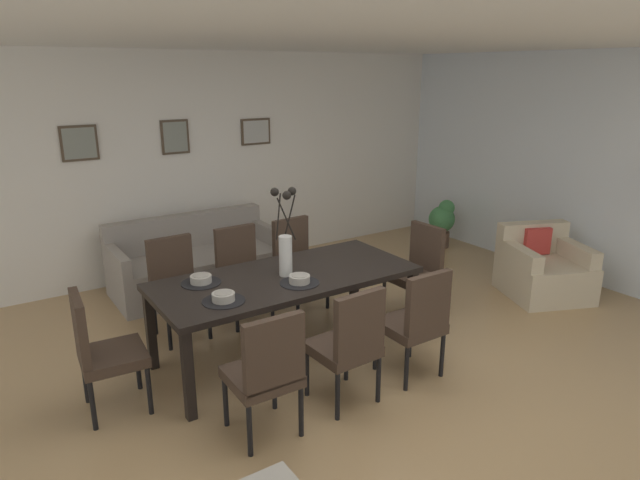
# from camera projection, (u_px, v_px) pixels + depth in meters

# --- Properties ---
(ground_plane) EXTENTS (9.00, 9.00, 0.00)m
(ground_plane) POSITION_uv_depth(u_px,v_px,m) (353.00, 383.00, 4.41)
(ground_plane) COLOR tan
(back_wall_panel) EXTENTS (9.00, 0.10, 2.60)m
(back_wall_panel) POSITION_uv_depth(u_px,v_px,m) (192.00, 164.00, 6.61)
(back_wall_panel) COLOR white
(back_wall_panel) RESTS_ON ground
(side_window_wall) EXTENTS (0.10, 6.30, 2.60)m
(side_window_wall) POSITION_uv_depth(u_px,v_px,m) (593.00, 170.00, 6.27)
(side_window_wall) COLOR white
(side_window_wall) RESTS_ON ground
(ceiling_panel) EXTENTS (9.00, 7.20, 0.08)m
(ceiling_panel) POSITION_uv_depth(u_px,v_px,m) (326.00, 32.00, 3.95)
(ceiling_panel) COLOR white
(dining_table) EXTENTS (2.20, 0.97, 0.74)m
(dining_table) POSITION_uv_depth(u_px,v_px,m) (286.00, 283.00, 4.65)
(dining_table) COLOR black
(dining_table) RESTS_ON ground
(dining_chair_near_left) EXTENTS (0.45, 0.45, 0.92)m
(dining_chair_near_left) POSITION_uv_depth(u_px,v_px,m) (267.00, 369.00, 3.62)
(dining_chair_near_left) COLOR #3D2D23
(dining_chair_near_left) RESTS_ON ground
(dining_chair_near_right) EXTENTS (0.45, 0.45, 0.92)m
(dining_chair_near_right) POSITION_uv_depth(u_px,v_px,m) (176.00, 283.00, 5.09)
(dining_chair_near_right) COLOR #3D2D23
(dining_chair_near_right) RESTS_ON ground
(dining_chair_far_left) EXTENTS (0.46, 0.46, 0.92)m
(dining_chair_far_left) POSITION_uv_depth(u_px,v_px,m) (349.00, 341.00, 3.99)
(dining_chair_far_left) COLOR #3D2D23
(dining_chair_far_left) RESTS_ON ground
(dining_chair_far_right) EXTENTS (0.44, 0.44, 0.92)m
(dining_chair_far_right) POSITION_uv_depth(u_px,v_px,m) (241.00, 269.00, 5.43)
(dining_chair_far_right) COLOR #3D2D23
(dining_chair_far_right) RESTS_ON ground
(dining_chair_mid_left) EXTENTS (0.44, 0.44, 0.92)m
(dining_chair_mid_left) POSITION_uv_depth(u_px,v_px,m) (417.00, 319.00, 4.35)
(dining_chair_mid_left) COLOR #3D2D23
(dining_chair_mid_left) RESTS_ON ground
(dining_chair_mid_right) EXTENTS (0.47, 0.47, 0.92)m
(dining_chair_mid_right) POSITION_uv_depth(u_px,v_px,m) (297.00, 259.00, 5.73)
(dining_chair_mid_right) COLOR #3D2D23
(dining_chair_mid_right) RESTS_ON ground
(dining_chair_head_west) EXTENTS (0.47, 0.47, 0.92)m
(dining_chair_head_west) POSITION_uv_depth(u_px,v_px,m) (100.00, 348.00, 3.90)
(dining_chair_head_west) COLOR #3D2D23
(dining_chair_head_west) RESTS_ON ground
(dining_chair_head_east) EXTENTS (0.45, 0.45, 0.92)m
(dining_chair_head_east) POSITION_uv_depth(u_px,v_px,m) (418.00, 266.00, 5.51)
(dining_chair_head_east) COLOR #3D2D23
(dining_chair_head_east) RESTS_ON ground
(centerpiece_vase) EXTENTS (0.21, 0.23, 0.73)m
(centerpiece_vase) POSITION_uv_depth(u_px,v_px,m) (285.00, 243.00, 4.55)
(centerpiece_vase) COLOR silver
(centerpiece_vase) RESTS_ON dining_table
(placemat_near_left) EXTENTS (0.32, 0.32, 0.01)m
(placemat_near_left) POSITION_uv_depth(u_px,v_px,m) (224.00, 301.00, 4.11)
(placemat_near_left) COLOR black
(placemat_near_left) RESTS_ON dining_table
(bowl_near_left) EXTENTS (0.17, 0.17, 0.07)m
(bowl_near_left) POSITION_uv_depth(u_px,v_px,m) (223.00, 296.00, 4.10)
(bowl_near_left) COLOR #B2ADA3
(bowl_near_left) RESTS_ON dining_table
(placemat_near_right) EXTENTS (0.32, 0.32, 0.01)m
(placemat_near_right) POSITION_uv_depth(u_px,v_px,m) (201.00, 283.00, 4.45)
(placemat_near_right) COLOR black
(placemat_near_right) RESTS_ON dining_table
(bowl_near_right) EXTENTS (0.17, 0.17, 0.07)m
(bowl_near_right) POSITION_uv_depth(u_px,v_px,m) (201.00, 278.00, 4.44)
(bowl_near_right) COLOR #B2ADA3
(bowl_near_right) RESTS_ON dining_table
(placemat_far_left) EXTENTS (0.32, 0.32, 0.01)m
(placemat_far_left) POSITION_uv_depth(u_px,v_px,m) (300.00, 283.00, 4.45)
(placemat_far_left) COLOR black
(placemat_far_left) RESTS_ON dining_table
(bowl_far_left) EXTENTS (0.17, 0.17, 0.07)m
(bowl_far_left) POSITION_uv_depth(u_px,v_px,m) (300.00, 278.00, 4.44)
(bowl_far_left) COLOR #B2ADA3
(bowl_far_left) RESTS_ON dining_table
(sofa) EXTENTS (1.84, 0.84, 0.80)m
(sofa) POSITION_uv_depth(u_px,v_px,m) (197.00, 264.00, 6.26)
(sofa) COLOR gray
(sofa) RESTS_ON ground
(armchair) EXTENTS (1.05, 1.05, 0.75)m
(armchair) POSITION_uv_depth(u_px,v_px,m) (543.00, 270.00, 6.07)
(armchair) COLOR beige
(armchair) RESTS_ON ground
(framed_picture_left) EXTENTS (0.37, 0.03, 0.37)m
(framed_picture_left) POSITION_uv_depth(u_px,v_px,m) (79.00, 143.00, 5.81)
(framed_picture_left) COLOR #473828
(framed_picture_center) EXTENTS (0.32, 0.03, 0.39)m
(framed_picture_center) POSITION_uv_depth(u_px,v_px,m) (175.00, 137.00, 6.35)
(framed_picture_center) COLOR #473828
(framed_picture_right) EXTENTS (0.39, 0.03, 0.32)m
(framed_picture_right) POSITION_uv_depth(u_px,v_px,m) (256.00, 132.00, 6.90)
(framed_picture_right) COLOR #473828
(potted_plant) EXTENTS (0.36, 0.36, 0.67)m
(potted_plant) POSITION_uv_depth(u_px,v_px,m) (442.00, 221.00, 7.69)
(potted_plant) COLOR brown
(potted_plant) RESTS_ON ground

